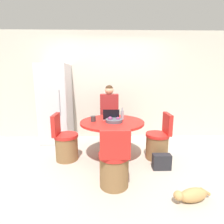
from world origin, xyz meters
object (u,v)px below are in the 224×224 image
object	(u,v)px
person_seated	(109,112)
handbag	(162,162)
dining_table	(112,131)
chair_left_side	(66,144)
bottle	(122,115)
laptop	(111,117)
chair_near_camera	(115,167)
chair_right_side	(158,143)
fruit_bowl	(114,120)
refrigerator	(56,104)
cat	(192,195)

from	to	relation	value
person_seated	handbag	distance (m)	1.61
dining_table	chair_left_side	bearing A→B (deg)	-178.49
person_seated	bottle	distance (m)	0.70
dining_table	laptop	distance (m)	0.27
chair_left_side	person_seated	world-z (taller)	person_seated
chair_near_camera	person_seated	distance (m)	1.73
chair_right_side	fruit_bowl	xyz separation A→B (m)	(-0.83, -0.07, 0.47)
refrigerator	chair_right_side	size ratio (longest dim) A/B	2.07
person_seated	refrigerator	bearing A→B (deg)	-4.62
person_seated	fruit_bowl	world-z (taller)	person_seated
bottle	handbag	bearing A→B (deg)	-42.41
refrigerator	chair_near_camera	world-z (taller)	refrigerator
fruit_bowl	handbag	world-z (taller)	fruit_bowl
laptop	handbag	bearing A→B (deg)	146.20
refrigerator	chair_near_camera	bearing A→B (deg)	-53.89
chair_near_camera	chair_right_side	bearing A→B (deg)	-135.75
person_seated	laptop	distance (m)	0.66
fruit_bowl	handbag	distance (m)	1.06
refrigerator	bottle	distance (m)	1.65
dining_table	handbag	size ratio (longest dim) A/B	3.87
person_seated	fruit_bowl	xyz separation A→B (m)	(0.08, -0.88, 0.03)
person_seated	handbag	world-z (taller)	person_seated
chair_left_side	laptop	xyz separation A→B (m)	(0.85, 0.17, 0.47)
dining_table	bottle	size ratio (longest dim) A/B	5.23
refrigerator	dining_table	bearing A→B (deg)	-35.38
chair_near_camera	cat	xyz separation A→B (m)	(0.94, -0.34, -0.20)
fruit_bowl	bottle	xyz separation A→B (m)	(0.17, 0.23, 0.05)
chair_left_side	cat	distance (m)	2.17
fruit_bowl	bottle	size ratio (longest dim) A/B	1.38
refrigerator	dining_table	xyz separation A→B (m)	(1.27, -0.90, -0.36)
dining_table	chair_right_side	bearing A→B (deg)	-0.51
refrigerator	cat	bearing A→B (deg)	-43.38
chair_near_camera	cat	world-z (taller)	chair_near_camera
chair_right_side	cat	size ratio (longest dim) A/B	1.69
chair_right_side	person_seated	bearing A→B (deg)	-131.30
chair_near_camera	handbag	world-z (taller)	chair_near_camera
refrigerator	chair_left_side	bearing A→B (deg)	-66.05
refrigerator	chair_near_camera	distance (m)	2.27
person_seated	laptop	xyz separation A→B (m)	(0.03, -0.66, 0.03)
refrigerator	bottle	xyz separation A→B (m)	(1.47, -0.75, -0.09)
dining_table	chair_right_side	distance (m)	0.90
bottle	cat	size ratio (longest dim) A/B	0.43
chair_right_side	laptop	world-z (taller)	laptop
fruit_bowl	dining_table	bearing A→B (deg)	111.98
person_seated	laptop	size ratio (longest dim) A/B	4.46
person_seated	laptop	world-z (taller)	person_seated
cat	laptop	bearing A→B (deg)	-67.02
fruit_bowl	cat	xyz separation A→B (m)	(0.92, -1.13, -0.67)
chair_right_side	handbag	distance (m)	0.44
chair_left_side	fruit_bowl	xyz separation A→B (m)	(0.89, -0.05, 0.47)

